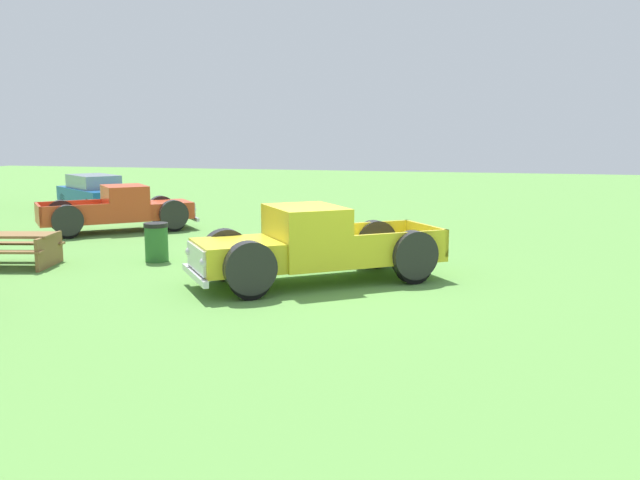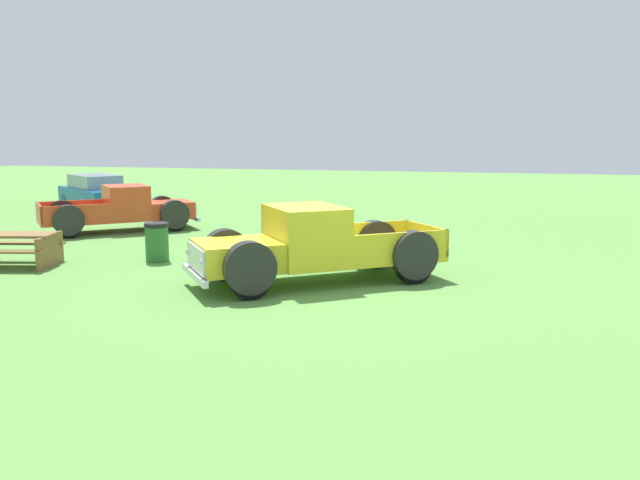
# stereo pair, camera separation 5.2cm
# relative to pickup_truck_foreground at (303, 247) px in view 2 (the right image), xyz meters

# --- Properties ---
(ground_plane) EXTENTS (80.00, 80.00, 0.00)m
(ground_plane) POSITION_rel_pickup_truck_foreground_xyz_m (0.22, -0.25, -0.77)
(ground_plane) COLOR #5B9342
(pickup_truck_foreground) EXTENTS (4.69, 5.36, 1.62)m
(pickup_truck_foreground) POSITION_rel_pickup_truck_foreground_xyz_m (0.00, 0.00, 0.00)
(pickup_truck_foreground) COLOR yellow
(pickup_truck_foreground) RESTS_ON ground_plane
(pickup_truck_behind_right) EXTENTS (4.42, 4.67, 1.46)m
(pickup_truck_behind_right) POSITION_rel_pickup_truck_foreground_xyz_m (5.88, 7.52, -0.08)
(pickup_truck_behind_right) COLOR #D14723
(pickup_truck_behind_right) RESTS_ON ground_plane
(sedan_distant_b) EXTENTS (3.91, 4.42, 1.41)m
(sedan_distant_b) POSITION_rel_pickup_truck_foreground_xyz_m (10.80, 11.87, -0.03)
(sedan_distant_b) COLOR #195699
(sedan_distant_b) RESTS_ON ground_plane
(picnic_table) EXTENTS (1.86, 2.09, 0.78)m
(picnic_table) POSITION_rel_pickup_truck_foreground_xyz_m (0.04, 7.06, -0.28)
(picnic_table) COLOR olive
(picnic_table) RESTS_ON ground_plane
(trash_can) EXTENTS (0.59, 0.59, 0.95)m
(trash_can) POSITION_rel_pickup_truck_foreground_xyz_m (1.45, 4.15, -0.29)
(trash_can) COLOR #2D6B2D
(trash_can) RESTS_ON ground_plane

